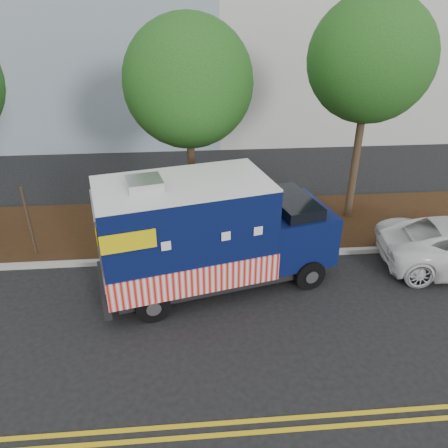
{
  "coord_description": "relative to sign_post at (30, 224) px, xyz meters",
  "views": [
    {
      "loc": [
        0.34,
        -10.04,
        7.32
      ],
      "look_at": [
        1.24,
        0.6,
        1.65
      ],
      "focal_mm": 35.0,
      "sensor_mm": 36.0,
      "label": 1
    }
  ],
  "objects": [
    {
      "name": "ground",
      "position": [
        4.5,
        -1.96,
        -1.2
      ],
      "size": [
        120.0,
        120.0,
        0.0
      ],
      "primitive_type": "plane",
      "color": "black",
      "rests_on": "ground"
    },
    {
      "name": "curb",
      "position": [
        4.5,
        -0.56,
        -1.12
      ],
      "size": [
        120.0,
        0.18,
        0.15
      ],
      "primitive_type": "cube",
      "color": "#9E9E99",
      "rests_on": "ground"
    },
    {
      "name": "mulch_strip",
      "position": [
        4.5,
        1.54,
        -1.12
      ],
      "size": [
        120.0,
        4.0,
        0.15
      ],
      "primitive_type": "cube",
      "color": "black",
      "rests_on": "ground"
    },
    {
      "name": "centerline_near",
      "position": [
        4.5,
        -6.41,
        -1.19
      ],
      "size": [
        120.0,
        0.1,
        0.01
      ],
      "primitive_type": "cube",
      "color": "gold",
      "rests_on": "ground"
    },
    {
      "name": "centerline_far",
      "position": [
        4.5,
        -6.66,
        -1.19
      ],
      "size": [
        120.0,
        0.1,
        0.01
      ],
      "primitive_type": "cube",
      "color": "gold",
      "rests_on": "ground"
    },
    {
      "name": "tree_b",
      "position": [
        4.91,
        1.78,
        3.71
      ],
      "size": [
        4.0,
        4.0,
        6.91
      ],
      "color": "#38281C",
      "rests_on": "ground"
    },
    {
      "name": "tree_c",
      "position": [
        10.54,
        1.8,
        4.3
      ],
      "size": [
        3.89,
        3.89,
        7.46
      ],
      "color": "#38281C",
      "rests_on": "ground"
    },
    {
      "name": "sign_post",
      "position": [
        0.0,
        0.0,
        0.0
      ],
      "size": [
        0.06,
        0.06,
        2.4
      ],
      "primitive_type": "cube",
      "color": "#473828",
      "rests_on": "ground"
    },
    {
      "name": "food_truck",
      "position": [
        5.21,
        -1.81,
        0.33
      ],
      "size": [
        6.77,
        3.74,
        3.38
      ],
      "rotation": [
        0.0,
        0.0,
        0.23
      ],
      "color": "black",
      "rests_on": "ground"
    }
  ]
}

